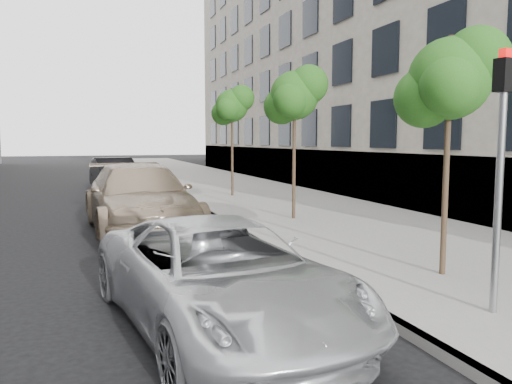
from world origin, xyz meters
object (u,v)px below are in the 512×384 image
tree_near (451,79)px  suv (140,199)px  sedan_rear (114,171)px  sedan_blue (127,185)px  signal_pole (501,152)px  sedan_black (115,175)px  minivan (219,276)px  tree_far (233,106)px  tree_mid (295,95)px

tree_near → suv: size_ratio=0.67×
tree_near → suv: (-4.46, 6.38, -2.54)m
suv → sedan_rear: bearing=85.9°
tree_near → sedan_blue: size_ratio=0.93×
signal_pole → sedan_black: signal_pole is taller
signal_pole → minivan: size_ratio=0.69×
tree_near → tree_far: size_ratio=0.91×
tree_mid → tree_far: tree_far is taller
tree_far → signal_pole: 14.91m
tree_far → sedan_rear: bearing=113.3°
tree_mid → suv: (-4.46, -0.12, -2.82)m
tree_near → sedan_rear: 23.43m
signal_pole → suv: bearing=105.3°
minivan → sedan_black: size_ratio=1.03×
suv → sedan_blue: size_ratio=1.38×
suv → tree_far: bearing=52.7°
tree_near → minivan: bearing=-168.7°
suv → sedan_rear: 16.50m
tree_mid → signal_pole: tree_mid is taller
tree_mid → minivan: 8.97m
tree_far → sedan_blue: bearing=-170.8°
signal_pole → minivan: signal_pole is taller
sedan_blue → sedan_black: size_ratio=0.91×
tree_mid → minivan: (-4.19, -7.34, -3.02)m
tree_near → sedan_black: bearing=104.4°
minivan → tree_near: bearing=3.0°
signal_pole → sedan_rear: signal_pole is taller
sedan_blue → tree_far: bearing=14.2°
sedan_black → sedan_rear: size_ratio=1.07×
sedan_blue → signal_pole: bearing=-70.5°
tree_mid → suv: size_ratio=0.72×
tree_near → suv: 8.19m
tree_near → minivan: size_ratio=0.82×
tree_near → tree_mid: 6.51m
tree_far → tree_near: bearing=-90.0°
tree_far → sedan_black: bearing=134.7°
minivan → tree_mid: bearing=52.0°
minivan → signal_pole: bearing=-23.8°
tree_mid → sedan_black: size_ratio=0.91×
signal_pole → suv: (-3.78, 8.19, -1.37)m
sedan_black → suv: bearing=-96.9°
tree_mid → sedan_black: 12.30m
tree_near → sedan_blue: (-4.33, 12.30, -2.68)m
tree_mid → suv: 5.28m
suv → sedan_black: size_ratio=1.26×
tree_mid → signal_pole: (-0.68, -8.31, -1.44)m
tree_near → sedan_blue: bearing=109.4°
minivan → sedan_rear: minivan is taller
tree_far → signal_pole: tree_far is taller
tree_far → sedan_blue: tree_far is taller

